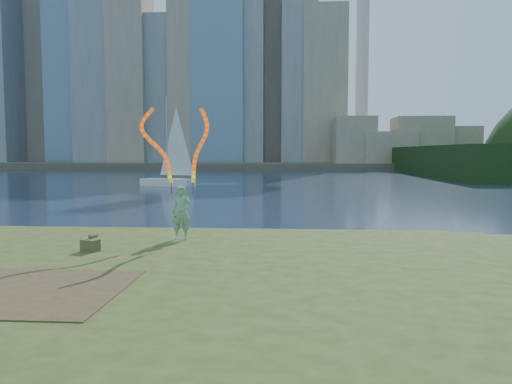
{
  "coord_description": "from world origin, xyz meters",
  "views": [
    {
      "loc": [
        2.24,
        -11.23,
        3.15
      ],
      "look_at": [
        1.4,
        1.0,
        2.18
      ],
      "focal_mm": 35.0,
      "sensor_mm": 36.0,
      "label": 1
    }
  ],
  "objects": [
    {
      "name": "woman_with_ribbons",
      "position": [
        -0.68,
        1.97,
        2.25
      ],
      "size": [
        1.97,
        0.45,
        3.86
      ],
      "rotation": [
        0.0,
        0.0,
        0.13
      ],
      "color": "#217731",
      "rests_on": "grassy_knoll"
    },
    {
      "name": "grassy_knoll",
      "position": [
        0.0,
        -2.3,
        0.34
      ],
      "size": [
        20.0,
        18.0,
        0.8
      ],
      "color": "#344217",
      "rests_on": "ground"
    },
    {
      "name": "sailboat",
      "position": [
        -8.97,
        34.73,
        1.44
      ],
      "size": [
        5.47,
        3.38,
        8.37
      ],
      "rotation": [
        0.0,
        0.0,
        -0.36
      ],
      "color": "silver",
      "rests_on": "ground"
    },
    {
      "name": "dirt_patch",
      "position": [
        -2.2,
        -3.2,
        0.81
      ],
      "size": [
        3.2,
        3.0,
        0.02
      ],
      "primitive_type": "cube",
      "color": "#47331E",
      "rests_on": "grassy_knoll"
    },
    {
      "name": "ground",
      "position": [
        0.0,
        0.0,
        0.0
      ],
      "size": [
        320.0,
        320.0,
        0.0
      ],
      "primitive_type": "plane",
      "color": "#18243D",
      "rests_on": "ground"
    },
    {
      "name": "canvas_bag",
      "position": [
        -2.5,
        0.21,
        0.96
      ],
      "size": [
        0.46,
        0.52,
        0.38
      ],
      "rotation": [
        0.0,
        0.0,
        -0.3
      ],
      "color": "#424726",
      "rests_on": "grassy_knoll"
    },
    {
      "name": "far_shore",
      "position": [
        0.0,
        95.0,
        0.6
      ],
      "size": [
        320.0,
        40.0,
        1.2
      ],
      "primitive_type": "cube",
      "color": "#4E4939",
      "rests_on": "ground"
    }
  ]
}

